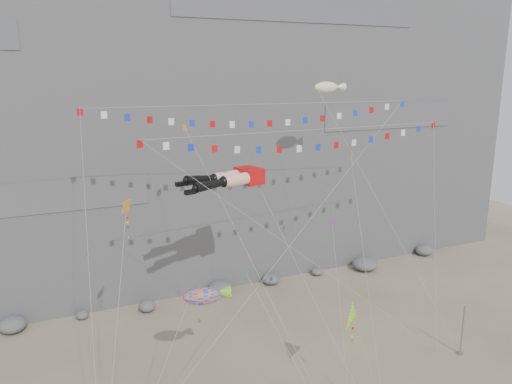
{
  "coord_description": "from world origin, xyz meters",
  "views": [
    {
      "loc": [
        -16.73,
        -29.52,
        22.85
      ],
      "look_at": [
        0.59,
        9.0,
        12.79
      ],
      "focal_mm": 35.0,
      "sensor_mm": 36.0,
      "label": 1
    }
  ],
  "objects": [
    {
      "name": "harlequin_kite",
      "position": [
        -11.42,
        3.52,
        14.1
      ],
      "size": [
        4.57,
        9.25,
        16.74
      ],
      "color": "#F8301B",
      "rests_on": "ground"
    },
    {
      "name": "flag_banner_upper",
      "position": [
        1.17,
        9.37,
        20.29
      ],
      "size": [
        30.85,
        14.74,
        29.45
      ],
      "color": "red",
      "rests_on": "ground"
    },
    {
      "name": "ground",
      "position": [
        0.0,
        0.0,
        0.0
      ],
      "size": [
        120.0,
        120.0,
        0.0
      ],
      "primitive_type": "plane",
      "color": "#9B8B6A",
      "rests_on": "ground"
    },
    {
      "name": "anchor_pole_right",
      "position": [
        14.19,
        -2.4,
        2.19
      ],
      "size": [
        0.12,
        0.12,
        4.37
      ],
      "primitive_type": "cylinder",
      "color": "gray",
      "rests_on": "ground"
    },
    {
      "name": "small_kite_b",
      "position": [
        6.14,
        5.27,
        10.01
      ],
      "size": [
        5.33,
        10.86,
        15.08
      ],
      "color": "#AE20C0",
      "rests_on": "ground"
    },
    {
      "name": "talus_boulders",
      "position": [
        0.0,
        17.0,
        0.6
      ],
      "size": [
        60.0,
        3.0,
        1.2
      ],
      "primitive_type": null,
      "color": "slate",
      "rests_on": "ground"
    },
    {
      "name": "legs_kite",
      "position": [
        -2.65,
        6.99,
        14.63
      ],
      "size": [
        8.95,
        17.34,
        21.76
      ],
      "rotation": [
        0.0,
        0.0,
        0.26
      ],
      "color": "red",
      "rests_on": "ground"
    },
    {
      "name": "small_kite_d",
      "position": [
        8.46,
        6.14,
        15.37
      ],
      "size": [
        5.94,
        13.46,
        21.01
      ],
      "color": "yellow",
      "rests_on": "ground"
    },
    {
      "name": "small_kite_a",
      "position": [
        -5.34,
        9.28,
        18.19
      ],
      "size": [
        5.97,
        15.29,
        24.18
      ],
      "color": "orange",
      "rests_on": "ground"
    },
    {
      "name": "small_kite_c",
      "position": [
        -3.4,
        1.62,
        8.51
      ],
      "size": [
        3.31,
        8.38,
        11.97
      ],
      "color": "green",
      "rests_on": "ground"
    },
    {
      "name": "cliff",
      "position": [
        0.0,
        32.0,
        25.0
      ],
      "size": [
        80.0,
        28.0,
        50.0
      ],
      "primitive_type": "cube",
      "color": "slate",
      "rests_on": "ground"
    },
    {
      "name": "blimp_windsock",
      "position": [
        8.63,
        10.92,
        21.55
      ],
      "size": [
        7.7,
        14.02,
        25.92
      ],
      "color": "#F3ECC8",
      "rests_on": "ground"
    },
    {
      "name": "fish_windsock",
      "position": [
        -6.84,
        1.69,
        7.52
      ],
      "size": [
        8.91,
        6.62,
        11.55
      ],
      "color": "#FF5B0D",
      "rests_on": "ground"
    },
    {
      "name": "flag_banner_lower",
      "position": [
        3.74,
        5.48,
        18.39
      ],
      "size": [
        27.56,
        7.55,
        21.55
      ],
      "color": "red",
      "rests_on": "ground"
    },
    {
      "name": "delta_kite",
      "position": [
        2.11,
        -3.87,
        6.69
      ],
      "size": [
        2.24,
        4.86,
        8.42
      ],
      "color": "yellow",
      "rests_on": "ground"
    }
  ]
}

